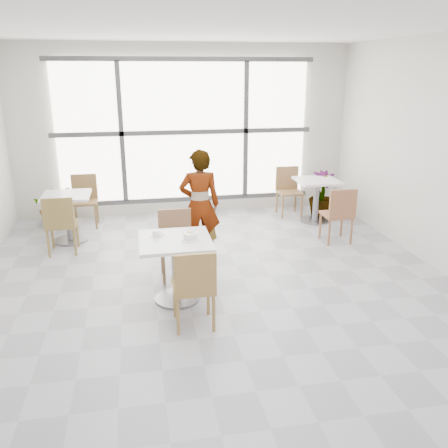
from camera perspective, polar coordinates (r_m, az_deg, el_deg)
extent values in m
plane|color=#9E9EA5|center=(5.59, -0.58, -8.82)|extent=(7.00, 7.00, 0.00)
plane|color=white|center=(4.99, -0.70, 23.51)|extent=(7.00, 7.00, 0.00)
plane|color=silver|center=(8.50, -4.85, 11.19)|extent=(6.00, 0.00, 6.00)
plane|color=silver|center=(1.95, 18.40, -15.34)|extent=(6.00, 0.00, 6.00)
cube|color=white|center=(8.44, -4.80, 11.14)|extent=(4.40, 0.04, 2.40)
cube|color=#3F3F42|center=(8.42, -4.78, 11.12)|extent=(4.60, 0.05, 0.08)
cube|color=#3F3F42|center=(8.37, -12.42, 10.72)|extent=(0.08, 0.05, 2.40)
cube|color=#3F3F42|center=(8.60, 2.67, 11.31)|extent=(0.08, 0.05, 2.40)
cube|color=#3F3F42|center=(8.65, -4.57, 3.08)|extent=(4.60, 0.05, 0.08)
cube|color=#3F3F42|center=(8.35, -5.01, 19.45)|extent=(4.60, 0.05, 0.08)
cube|color=white|center=(5.24, -6.00, -2.07)|extent=(0.80, 0.80, 0.04)
cylinder|color=gray|center=(5.39, -5.86, -5.81)|extent=(0.10, 0.10, 0.71)
cylinder|color=gray|center=(5.53, -5.75, -9.03)|extent=(0.52, 0.52, 0.03)
cube|color=#A37B42|center=(4.84, -3.77, -7.69)|extent=(0.42, 0.42, 0.04)
cube|color=#A37B42|center=(4.57, -3.53, -6.13)|extent=(0.42, 0.04, 0.42)
cylinder|color=#A37B42|center=(5.12, -1.95, -8.93)|extent=(0.04, 0.04, 0.41)
cylinder|color=#A37B42|center=(4.81, -1.27, -10.87)|extent=(0.04, 0.04, 0.41)
cylinder|color=#A37B42|center=(5.08, -6.01, -9.24)|extent=(0.04, 0.04, 0.41)
cylinder|color=#A37B42|center=(4.77, -5.63, -11.21)|extent=(0.04, 0.04, 0.41)
cube|color=brown|center=(5.91, -5.81, -2.77)|extent=(0.42, 0.42, 0.04)
cube|color=brown|center=(6.01, -6.04, -0.08)|extent=(0.42, 0.04, 0.42)
cylinder|color=brown|center=(5.82, -7.35, -5.57)|extent=(0.04, 0.04, 0.41)
cylinder|color=brown|center=(6.15, -7.57, -4.23)|extent=(0.04, 0.04, 0.41)
cylinder|color=brown|center=(5.85, -3.82, -5.34)|extent=(0.04, 0.04, 0.41)
cylinder|color=brown|center=(6.18, -4.23, -4.02)|extent=(0.04, 0.04, 0.41)
cylinder|color=white|center=(5.20, -4.12, -1.88)|extent=(0.21, 0.21, 0.01)
cylinder|color=white|center=(5.19, -4.13, -1.46)|extent=(0.16, 0.16, 0.07)
torus|color=white|center=(5.18, -4.13, -1.13)|extent=(0.16, 0.16, 0.01)
cylinder|color=beige|center=(5.19, -4.13, -1.48)|extent=(0.14, 0.14, 0.05)
cylinder|color=beige|center=(5.18, -4.13, -1.10)|extent=(0.03, 0.03, 0.01)
cylinder|color=beige|center=(5.18, -4.09, -1.03)|extent=(0.03, 0.03, 0.02)
cylinder|color=beige|center=(5.20, -4.36, -0.97)|extent=(0.03, 0.03, 0.01)
cylinder|color=beige|center=(5.18, -4.47, -1.14)|extent=(0.03, 0.03, 0.02)
cylinder|color=beige|center=(5.18, -4.00, -1.13)|extent=(0.03, 0.03, 0.01)
cylinder|color=#EDE899|center=(5.16, -4.06, -1.14)|extent=(0.03, 0.03, 0.02)
cylinder|color=beige|center=(5.18, -3.90, -1.02)|extent=(0.03, 0.03, 0.01)
cylinder|color=beige|center=(5.20, -4.23, -1.01)|extent=(0.03, 0.03, 0.02)
cylinder|color=beige|center=(5.20, -4.16, -0.99)|extent=(0.03, 0.03, 0.02)
cylinder|color=#EAE597|center=(5.16, -3.98, -1.15)|extent=(0.03, 0.03, 0.01)
cylinder|color=white|center=(5.35, -8.30, -1.47)|extent=(0.13, 0.13, 0.01)
cylinder|color=white|center=(5.34, -8.32, -1.12)|extent=(0.08, 0.08, 0.06)
torus|color=white|center=(5.34, -7.86, -1.10)|extent=(0.05, 0.01, 0.05)
cylinder|color=black|center=(5.33, -8.33, -0.88)|extent=(0.07, 0.07, 0.00)
cube|color=silver|center=(5.33, -7.76, -1.44)|extent=(0.09, 0.05, 0.00)
sphere|color=silver|center=(5.35, -7.40, -1.35)|extent=(0.02, 0.02, 0.02)
imported|color=black|center=(6.45, -2.99, 2.33)|extent=(0.58, 0.39, 1.55)
cube|color=silver|center=(7.49, -18.74, 3.29)|extent=(0.70, 0.70, 0.04)
cylinder|color=slate|center=(7.59, -18.46, 0.55)|extent=(0.10, 0.10, 0.71)
cylinder|color=slate|center=(7.69, -18.20, -1.86)|extent=(0.52, 0.52, 0.03)
cube|color=white|center=(8.23, 11.32, 5.21)|extent=(0.70, 0.70, 0.04)
cylinder|color=gray|center=(8.32, 11.16, 2.69)|extent=(0.10, 0.10, 0.71)
cylinder|color=gray|center=(8.41, 11.02, 0.46)|extent=(0.52, 0.52, 0.03)
cube|color=olive|center=(7.12, -19.21, -0.02)|extent=(0.42, 0.42, 0.04)
cube|color=olive|center=(6.88, -19.62, 1.30)|extent=(0.42, 0.04, 0.42)
cylinder|color=olive|center=(7.34, -17.46, -1.17)|extent=(0.04, 0.04, 0.41)
cylinder|color=olive|center=(7.00, -17.76, -2.14)|extent=(0.04, 0.04, 0.41)
cylinder|color=olive|center=(7.39, -20.23, -1.33)|extent=(0.04, 0.04, 0.41)
cylinder|color=olive|center=(7.06, -20.66, -2.30)|extent=(0.04, 0.04, 0.41)
cube|color=brown|center=(8.19, -16.68, 2.57)|extent=(0.42, 0.42, 0.04)
cube|color=brown|center=(8.32, -16.70, 4.44)|extent=(0.42, 0.04, 0.42)
cylinder|color=brown|center=(8.11, -17.91, 0.61)|extent=(0.04, 0.04, 0.41)
cylinder|color=brown|center=(8.45, -17.64, 1.35)|extent=(0.04, 0.04, 0.41)
cylinder|color=brown|center=(8.07, -15.38, 0.77)|extent=(0.04, 0.04, 0.41)
cylinder|color=brown|center=(8.41, -15.21, 1.49)|extent=(0.04, 0.04, 0.41)
cube|color=#985E3C|center=(7.38, 13.60, 1.11)|extent=(0.42, 0.42, 0.04)
cube|color=#985E3C|center=(7.15, 14.34, 2.43)|extent=(0.42, 0.04, 0.42)
cylinder|color=#985E3C|center=(7.67, 14.16, -0.03)|extent=(0.04, 0.04, 0.41)
cylinder|color=#985E3C|center=(7.36, 15.31, -0.90)|extent=(0.04, 0.04, 0.41)
cylinder|color=#985E3C|center=(7.53, 11.67, -0.19)|extent=(0.04, 0.04, 0.41)
cylinder|color=#985E3C|center=(7.22, 12.73, -1.09)|extent=(0.04, 0.04, 0.41)
cube|color=#966C43|center=(8.57, 8.02, 3.85)|extent=(0.42, 0.42, 0.04)
cube|color=#966C43|center=(8.70, 7.69, 5.63)|extent=(0.42, 0.04, 0.42)
cylinder|color=#966C43|center=(8.41, 7.18, 2.02)|extent=(0.04, 0.04, 0.41)
cylinder|color=#966C43|center=(8.74, 6.47, 2.67)|extent=(0.04, 0.04, 0.41)
cylinder|color=#966C43|center=(8.53, 9.48, 2.13)|extent=(0.04, 0.04, 0.41)
cylinder|color=#966C43|center=(8.85, 8.70, 2.77)|extent=(0.04, 0.04, 0.41)
imported|color=#42893E|center=(8.40, -20.05, 2.08)|extent=(0.77, 0.71, 0.71)
imported|color=#60864B|center=(8.60, 11.89, 3.56)|extent=(0.52, 0.52, 0.83)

